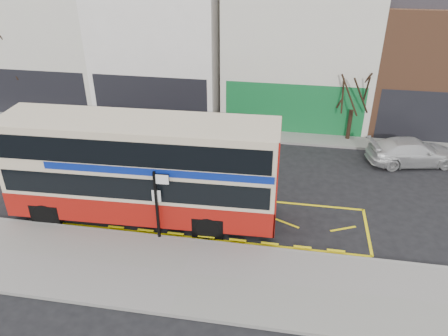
% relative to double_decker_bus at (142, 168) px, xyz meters
% --- Properties ---
extents(ground, '(120.00, 120.00, 0.00)m').
position_rel_double_decker_bus_xyz_m(ground, '(2.56, -1.14, -2.40)').
color(ground, black).
rests_on(ground, ground).
extents(pavement, '(40.00, 4.00, 0.15)m').
position_rel_double_decker_bus_xyz_m(pavement, '(2.56, -3.44, -2.33)').
color(pavement, gray).
rests_on(pavement, ground).
extents(kerb, '(40.00, 0.15, 0.15)m').
position_rel_double_decker_bus_xyz_m(kerb, '(2.56, -1.51, -2.33)').
color(kerb, gray).
rests_on(kerb, ground).
extents(far_pavement, '(50.00, 3.00, 0.15)m').
position_rel_double_decker_bus_xyz_m(far_pavement, '(2.56, 9.86, -2.33)').
color(far_pavement, gray).
rests_on(far_pavement, ground).
extents(road_markings, '(14.00, 3.40, 0.01)m').
position_rel_double_decker_bus_xyz_m(road_markings, '(2.56, 0.46, -2.40)').
color(road_markings, yellow).
rests_on(road_markings, ground).
extents(terrace_far_left, '(8.00, 8.01, 10.80)m').
position_rel_double_decker_bus_xyz_m(terrace_far_left, '(-10.94, 13.85, 2.42)').
color(terrace_far_left, silver).
rests_on(terrace_far_left, ground).
extents(terrace_left, '(8.00, 8.01, 11.80)m').
position_rel_double_decker_bus_xyz_m(terrace_left, '(-2.94, 13.85, 2.92)').
color(terrace_left, white).
rests_on(terrace_left, ground).
extents(terrace_green_shop, '(9.00, 8.01, 11.30)m').
position_rel_double_decker_bus_xyz_m(terrace_green_shop, '(6.06, 13.85, 2.67)').
color(terrace_green_shop, silver).
rests_on(terrace_green_shop, ground).
extents(terrace_right, '(9.00, 8.01, 10.30)m').
position_rel_double_decker_bus_xyz_m(terrace_right, '(15.06, 13.85, 2.17)').
color(terrace_right, brown).
rests_on(terrace_right, ground).
extents(double_decker_bus, '(11.51, 3.00, 4.57)m').
position_rel_double_decker_bus_xyz_m(double_decker_bus, '(0.00, 0.00, 0.00)').
color(double_decker_bus, beige).
rests_on(double_decker_bus, ground).
extents(bus_stop_post, '(0.76, 0.14, 3.04)m').
position_rel_double_decker_bus_xyz_m(bus_stop_post, '(1.13, -1.53, -0.43)').
color(bus_stop_post, black).
rests_on(bus_stop_post, pavement).
extents(car_silver, '(4.68, 2.95, 1.48)m').
position_rel_double_decker_bus_xyz_m(car_silver, '(-5.05, 7.27, -1.66)').
color(car_silver, '#BAB9BF').
rests_on(car_silver, ground).
extents(car_grey, '(4.00, 1.88, 1.27)m').
position_rel_double_decker_bus_xyz_m(car_grey, '(-0.81, 7.66, -1.77)').
color(car_grey, '#46494E').
rests_on(car_grey, ground).
extents(car_white, '(5.10, 2.95, 1.39)m').
position_rel_double_decker_bus_xyz_m(car_white, '(12.54, 7.15, -1.71)').
color(car_white, silver).
rests_on(car_white, ground).
extents(street_tree_left, '(3.18, 3.18, 6.87)m').
position_rel_double_decker_bus_xyz_m(street_tree_left, '(-12.13, 10.95, 2.28)').
color(street_tree_left, black).
rests_on(street_tree_left, ground).
extents(street_tree_right, '(2.45, 2.45, 5.28)m').
position_rel_double_decker_bus_xyz_m(street_tree_right, '(9.38, 9.51, 1.20)').
color(street_tree_right, black).
rests_on(street_tree_right, ground).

